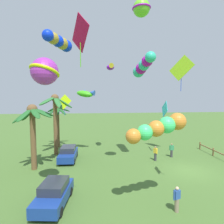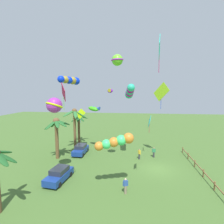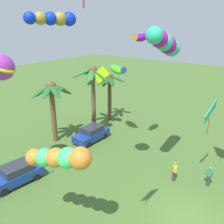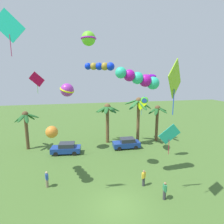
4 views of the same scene
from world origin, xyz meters
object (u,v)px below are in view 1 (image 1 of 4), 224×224
(spectator_1, at_px, (172,150))
(kite_diamond_6, at_px, (182,68))
(palm_tree_0, at_px, (33,121))
(spectator_0, at_px, (155,153))
(palm_tree_3, at_px, (58,116))
(parked_car_1, at_px, (68,154))
(kite_fish_4, at_px, (110,67))
(parked_car_0, at_px, (54,194))
(palm_tree_1, at_px, (55,109))
(kite_diamond_8, at_px, (64,102))
(spectator_2, at_px, (177,199))
(kite_diamond_11, at_px, (80,34))
(kite_ball_2, at_px, (45,71))
(kite_tube_3, at_px, (159,128))
(kite_tube_0, at_px, (143,66))
(kite_diamond_9, at_px, (165,109))
(kite_ball_1, at_px, (141,8))
(kite_fish_5, at_px, (86,94))
(kite_tube_7, at_px, (59,42))

(spectator_1, xyz_separation_m, kite_diamond_6, (-0.19, -0.80, 9.24))
(spectator_1, bearing_deg, palm_tree_0, 98.34)
(spectator_0, distance_m, spectator_1, 2.46)
(palm_tree_0, relative_size, palm_tree_3, 1.07)
(parked_car_1, xyz_separation_m, spectator_1, (-0.15, -11.70, 0.06))
(parked_car_1, height_order, kite_fish_4, kite_fish_4)
(palm_tree_0, xyz_separation_m, parked_car_0, (-6.29, -3.05, -3.94))
(palm_tree_1, xyz_separation_m, kite_diamond_8, (0.12, -1.05, 0.85))
(spectator_2, distance_m, kite_diamond_11, 10.81)
(kite_ball_2, relative_size, kite_tube_3, 0.68)
(palm_tree_0, xyz_separation_m, kite_tube_0, (1.03, -10.83, 5.42))
(kite_ball_2, distance_m, kite_fish_4, 10.55)
(palm_tree_3, xyz_separation_m, kite_ball_2, (-13.79, -1.74, 4.29))
(parked_car_1, relative_size, kite_diamond_9, 1.44)
(spectator_1, distance_m, kite_diamond_6, 9.28)
(spectator_2, relative_size, kite_ball_2, 0.60)
(spectator_0, xyz_separation_m, spectator_1, (0.99, -2.26, 0.00))
(spectator_1, xyz_separation_m, kite_diamond_8, (2.60, 12.37, 5.47))
(kite_diamond_6, relative_size, kite_diamond_9, 1.45)
(parked_car_0, xyz_separation_m, kite_tube_0, (7.33, -7.78, 9.36))
(palm_tree_0, xyz_separation_m, spectator_1, (2.14, -14.61, -3.87))
(spectator_0, xyz_separation_m, kite_ball_2, (-6.98, 9.77, 7.79))
(spectator_1, xyz_separation_m, kite_tube_3, (-9.47, 5.02, 4.31))
(parked_car_0, relative_size, kite_diamond_11, 1.66)
(kite_ball_2, relative_size, kite_diamond_6, 0.67)
(palm_tree_3, relative_size, spectator_1, 3.69)
(palm_tree_1, distance_m, spectator_2, 16.31)
(spectator_2, relative_size, kite_tube_0, 0.36)
(spectator_0, bearing_deg, kite_ball_1, 147.64)
(kite_tube_0, height_order, kite_diamond_6, kite_diamond_6)
(palm_tree_3, distance_m, kite_fish_5, 6.32)
(spectator_0, height_order, kite_fish_4, kite_fish_4)
(spectator_0, distance_m, kite_tube_3, 9.91)
(kite_diamond_6, bearing_deg, palm_tree_1, 79.38)
(spectator_0, distance_m, kite_tube_0, 9.42)
(parked_car_1, distance_m, kite_ball_1, 15.65)
(parked_car_1, xyz_separation_m, spectator_2, (-10.14, -7.72, 0.06))
(kite_tube_0, height_order, kite_ball_1, kite_ball_1)
(palm_tree_3, distance_m, kite_diamond_6, 16.77)
(parked_car_0, distance_m, parked_car_1, 8.59)
(parked_car_1, xyz_separation_m, kite_tube_7, (-3.69, 0.11, 10.89))
(kite_ball_1, bearing_deg, parked_car_0, 113.61)
(spectator_1, bearing_deg, kite_tube_7, 106.70)
(palm_tree_0, xyz_separation_m, kite_fish_5, (4.07, -4.83, 2.61))
(spectator_1, relative_size, kite_ball_1, 1.02)
(palm_tree_1, bearing_deg, spectator_1, -100.47)
(parked_car_1, bearing_deg, palm_tree_1, 36.54)
(palm_tree_1, xyz_separation_m, parked_car_1, (-2.33, -1.72, -4.68))
(kite_tube_0, distance_m, kite_ball_1, 6.00)
(kite_ball_2, xyz_separation_m, kite_diamond_6, (7.78, -12.82, 1.46))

